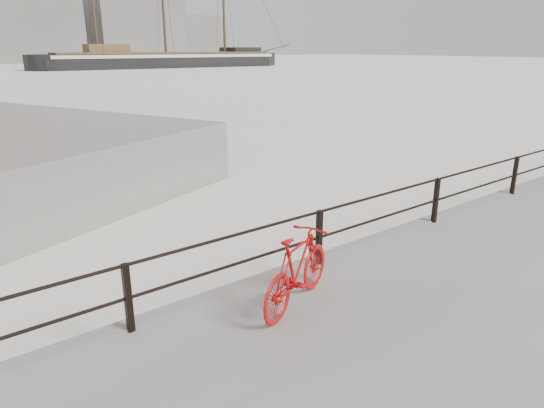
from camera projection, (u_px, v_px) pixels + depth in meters
ground at (426, 235)px, 10.95m from camera, size 400.00×400.00×0.00m
guardrail at (436, 200)px, 10.57m from camera, size 28.00×0.10×1.00m
bicycle at (297, 270)px, 7.10m from camera, size 1.90×0.98×1.17m
barque_black at (167, 68)px, 98.82m from camera, size 60.60×24.33×33.54m
industrial_west at (11, 26)px, 124.62m from camera, size 32.00×18.00×18.00m
industrial_mid at (132, 19)px, 147.99m from camera, size 26.00×20.00×24.00m
industrial_east at (191, 38)px, 166.78m from camera, size 20.00×16.00×14.00m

